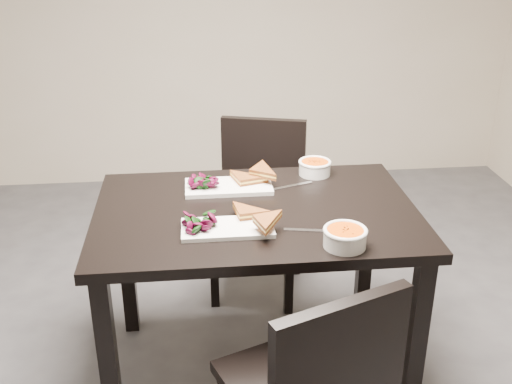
% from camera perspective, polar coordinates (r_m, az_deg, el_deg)
% --- Properties ---
extents(table, '(1.20, 0.80, 0.75)m').
position_cam_1_polar(table, '(2.32, -0.00, -3.80)').
color(table, black).
rests_on(table, ground).
extents(chair_far, '(0.52, 0.52, 0.85)m').
position_cam_1_polar(chair_far, '(3.01, 0.36, -0.42)').
color(chair_far, black).
rests_on(chair_far, ground).
extents(plate_near, '(0.32, 0.16, 0.02)m').
position_cam_1_polar(plate_near, '(2.12, -2.68, -3.39)').
color(plate_near, white).
rests_on(plate_near, table).
extents(sandwich_near, '(0.18, 0.14, 0.05)m').
position_cam_1_polar(sandwich_near, '(2.13, -0.97, -2.31)').
color(sandwich_near, '#964D1F').
rests_on(sandwich_near, plate_near).
extents(salad_near, '(0.10, 0.09, 0.04)m').
position_cam_1_polar(salad_near, '(2.11, -5.41, -2.79)').
color(salad_near, black).
rests_on(salad_near, plate_near).
extents(soup_bowl_near, '(0.15, 0.15, 0.07)m').
position_cam_1_polar(soup_bowl_near, '(2.03, 8.31, -4.12)').
color(soup_bowl_near, white).
rests_on(soup_bowl_near, table).
extents(cutlery_near, '(0.18, 0.05, 0.00)m').
position_cam_1_polar(cutlery_near, '(2.13, 5.03, -3.59)').
color(cutlery_near, silver).
rests_on(cutlery_near, table).
extents(plate_far, '(0.35, 0.17, 0.02)m').
position_cam_1_polar(plate_far, '(2.44, -2.58, 0.51)').
color(plate_far, white).
rests_on(plate_far, table).
extents(sandwich_far, '(0.20, 0.17, 0.06)m').
position_cam_1_polar(sandwich_far, '(2.42, -1.03, 1.22)').
color(sandwich_far, '#964D1F').
rests_on(sandwich_far, plate_far).
extents(salad_far, '(0.11, 0.10, 0.05)m').
position_cam_1_polar(salad_far, '(2.43, -4.95, 1.10)').
color(salad_far, black).
rests_on(salad_far, plate_far).
extents(soup_bowl_far, '(0.14, 0.14, 0.06)m').
position_cam_1_polar(soup_bowl_far, '(2.58, 5.51, 2.37)').
color(soup_bowl_far, white).
rests_on(soup_bowl_far, table).
extents(cutlery_far, '(0.18, 0.07, 0.00)m').
position_cam_1_polar(cutlery_far, '(2.47, 3.43, 0.59)').
color(cutlery_far, silver).
rests_on(cutlery_far, table).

